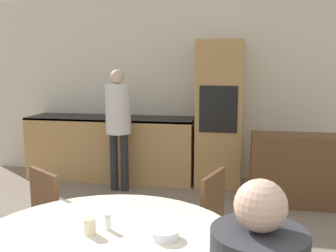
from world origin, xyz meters
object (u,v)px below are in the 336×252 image
at_px(chair_far_right, 200,222).
at_px(sideboard, 297,170).
at_px(oven_unit, 219,114).
at_px(person_standing, 118,117).
at_px(cup, 90,226).
at_px(chair_far_left, 33,226).
at_px(bowl_centre, 165,234).

bearing_deg(chair_far_right, sideboard, 171.82).
xyz_separation_m(oven_unit, person_standing, (-1.26, -0.51, 0.00)).
distance_m(sideboard, cup, 3.09).
bearing_deg(cup, chair_far_left, 140.43).
bearing_deg(chair_far_left, bowl_centre, 8.11).
xyz_separation_m(chair_far_left, bowl_centre, (1.05, -0.52, 0.27)).
xyz_separation_m(chair_far_left, chair_far_right, (1.16, 0.27, 0.00)).
relative_size(oven_unit, bowl_centre, 13.44).
relative_size(sideboard, chair_far_left, 1.21).
xyz_separation_m(chair_far_left, person_standing, (-0.09, 2.26, 0.48)).
distance_m(chair_far_right, cup, 1.00).
relative_size(chair_far_left, bowl_centre, 6.05).
distance_m(sideboard, chair_far_left, 3.02).
height_order(chair_far_left, cup, chair_far_left).
bearing_deg(oven_unit, chair_far_right, -90.22).
xyz_separation_m(oven_unit, sideboard, (0.95, -0.61, -0.56)).
distance_m(oven_unit, chair_far_left, 3.04).
distance_m(chair_far_right, bowl_centre, 0.85).
height_order(cup, bowl_centre, cup).
xyz_separation_m(sideboard, chair_far_right, (-0.95, -1.88, 0.08)).
distance_m(chair_far_left, person_standing, 2.31).
distance_m(oven_unit, sideboard, 1.26).
height_order(sideboard, bowl_centre, sideboard).
bearing_deg(person_standing, oven_unit, 21.93).
relative_size(cup, bowl_centre, 0.60).
bearing_deg(chair_far_right, bowl_centre, 10.83).
bearing_deg(bowl_centre, oven_unit, 87.91).
bearing_deg(oven_unit, sideboard, -32.78).
bearing_deg(bowl_centre, chair_far_left, 153.71).
height_order(oven_unit, cup, oven_unit).
bearing_deg(bowl_centre, chair_far_right, 82.11).
distance_m(person_standing, cup, 2.90).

